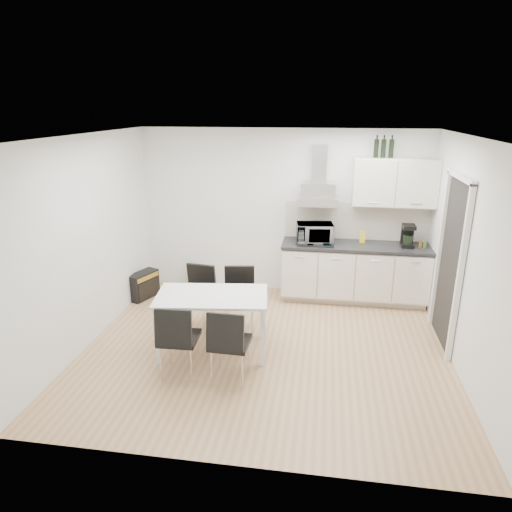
{
  "coord_description": "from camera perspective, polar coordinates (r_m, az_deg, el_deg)",
  "views": [
    {
      "loc": [
        0.66,
        -5.06,
        2.92
      ],
      "look_at": [
        -0.18,
        0.37,
        1.1
      ],
      "focal_mm": 32.0,
      "sensor_mm": 36.0,
      "label": 1
    }
  ],
  "objects": [
    {
      "name": "kitchenette",
      "position": [
        7.13,
        12.57,
        0.84
      ],
      "size": [
        2.22,
        0.64,
        2.52
      ],
      "color": "beige",
      "rests_on": "ground"
    },
    {
      "name": "wall_right",
      "position": [
        5.55,
        24.97,
        -0.42
      ],
      "size": [
        0.1,
        4.0,
        2.6
      ],
      "primitive_type": "cube",
      "color": "white",
      "rests_on": "ground"
    },
    {
      "name": "wall_front",
      "position": [
        3.53,
        -3.05,
        -9.07
      ],
      "size": [
        4.5,
        0.1,
        2.6
      ],
      "primitive_type": "cube",
      "color": "white",
      "rests_on": "ground"
    },
    {
      "name": "wall_left",
      "position": [
        6.06,
        -20.35,
        1.65
      ],
      "size": [
        0.1,
        4.0,
        2.6
      ],
      "primitive_type": "cube",
      "color": "white",
      "rests_on": "ground"
    },
    {
      "name": "guitar_amp",
      "position": [
        7.45,
        -13.88,
        -3.54
      ],
      "size": [
        0.4,
        0.55,
        0.43
      ],
      "rotation": [
        0.0,
        0.0,
        -0.38
      ],
      "color": "black",
      "rests_on": "ground"
    },
    {
      "name": "ceiling",
      "position": [
        5.11,
        1.37,
        14.73
      ],
      "size": [
        4.5,
        4.5,
        0.0
      ],
      "primitive_type": "plane",
      "color": "white",
      "rests_on": "wall_back"
    },
    {
      "name": "wall_back",
      "position": [
        7.28,
        3.34,
        5.44
      ],
      "size": [
        4.5,
        0.1,
        2.6
      ],
      "primitive_type": "cube",
      "color": "white",
      "rests_on": "ground"
    },
    {
      "name": "floor_speaker",
      "position": [
        7.78,
        -7.61,
        -2.56
      ],
      "size": [
        0.21,
        0.19,
        0.34
      ],
      "primitive_type": "cube",
      "rotation": [
        0.0,
        0.0,
        0.05
      ],
      "color": "black",
      "rests_on": "ground"
    },
    {
      "name": "chair_near_left",
      "position": [
        5.25,
        -9.57,
        -10.18
      ],
      "size": [
        0.46,
        0.52,
        0.88
      ],
      "primitive_type": null,
      "rotation": [
        0.0,
        0.0,
        0.04
      ],
      "color": "black",
      "rests_on": "ground"
    },
    {
      "name": "chair_far_right",
      "position": [
        6.1,
        -2.09,
        -5.69
      ],
      "size": [
        0.52,
        0.56,
        0.88
      ],
      "primitive_type": null,
      "rotation": [
        0.0,
        0.0,
        3.3
      ],
      "color": "black",
      "rests_on": "ground"
    },
    {
      "name": "dining_table",
      "position": [
        5.56,
        -5.53,
        -5.7
      ],
      "size": [
        1.41,
        0.92,
        0.75
      ],
      "rotation": [
        0.0,
        0.0,
        0.12
      ],
      "color": "white",
      "rests_on": "ground"
    },
    {
      "name": "chair_near_right",
      "position": [
        5.09,
        -3.27,
        -10.86
      ],
      "size": [
        0.46,
        0.52,
        0.88
      ],
      "primitive_type": null,
      "rotation": [
        0.0,
        0.0,
        -0.04
      ],
      "color": "black",
      "rests_on": "ground"
    },
    {
      "name": "chair_far_left",
      "position": [
        6.2,
        -7.45,
        -5.4
      ],
      "size": [
        0.5,
        0.55,
        0.88
      ],
      "primitive_type": null,
      "rotation": [
        0.0,
        0.0,
        3.01
      ],
      "color": "black",
      "rests_on": "ground"
    },
    {
      "name": "ground",
      "position": [
        5.88,
        1.18,
        -11.45
      ],
      "size": [
        4.5,
        4.5,
        0.0
      ],
      "primitive_type": "plane",
      "color": "tan",
      "rests_on": "ground"
    },
    {
      "name": "doorway",
      "position": [
        6.12,
        22.97,
        -0.98
      ],
      "size": [
        0.08,
        1.04,
        2.1
      ],
      "primitive_type": "cube",
      "color": "white",
      "rests_on": "ground"
    }
  ]
}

